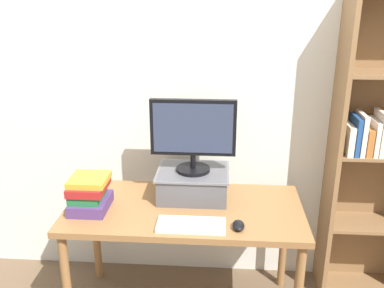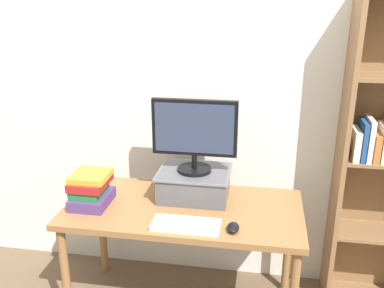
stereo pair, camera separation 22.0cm
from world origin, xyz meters
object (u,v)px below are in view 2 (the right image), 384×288
(desk, at_px, (184,219))
(keyboard, at_px, (186,225))
(computer_monitor, at_px, (194,133))
(riser_box, at_px, (194,183))
(computer_mouse, at_px, (233,228))
(book_stack, at_px, (91,189))

(desk, height_order, keyboard, keyboard)
(desk, xyz_separation_m, computer_monitor, (0.04, 0.14, 0.49))
(riser_box, distance_m, keyboard, 0.38)
(computer_monitor, height_order, computer_mouse, computer_monitor)
(desk, distance_m, computer_mouse, 0.39)
(desk, distance_m, computer_monitor, 0.51)
(riser_box, xyz_separation_m, computer_monitor, (0.00, -0.00, 0.32))
(computer_mouse, bearing_deg, riser_box, 126.03)
(desk, relative_size, riser_box, 3.17)
(book_stack, bearing_deg, computer_monitor, 19.02)
(desk, height_order, computer_monitor, computer_monitor)
(desk, xyz_separation_m, book_stack, (-0.54, -0.06, 0.17))
(riser_box, bearing_deg, book_stack, -160.86)
(book_stack, bearing_deg, computer_mouse, -10.98)
(riser_box, distance_m, book_stack, 0.61)
(riser_box, bearing_deg, desk, -105.44)
(keyboard, bearing_deg, computer_monitor, 92.45)
(computer_mouse, bearing_deg, computer_monitor, 126.13)
(desk, bearing_deg, computer_mouse, -35.69)
(riser_box, height_order, keyboard, riser_box)
(riser_box, relative_size, keyboard, 1.18)
(computer_monitor, xyz_separation_m, keyboard, (0.02, -0.37, -0.39))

